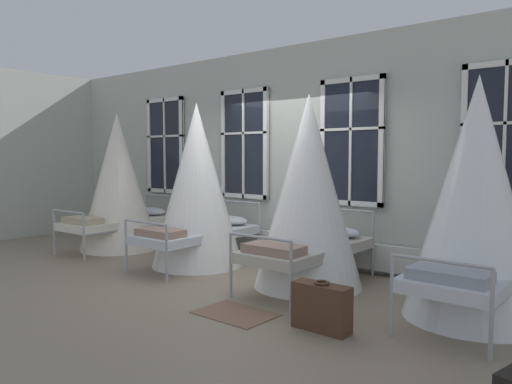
{
  "coord_description": "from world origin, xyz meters",
  "views": [
    {
      "loc": [
        4.22,
        -5.11,
        1.63
      ],
      "look_at": [
        0.16,
        -0.03,
        1.15
      ],
      "focal_mm": 34.16,
      "sensor_mm": 36.0,
      "label": 1
    }
  ],
  "objects_px": {
    "cot_first": "(118,183)",
    "cot_third": "(308,194)",
    "cot_second": "(197,187)",
    "suitcase_dark": "(322,307)",
    "cot_fourth": "(475,203)"
  },
  "relations": [
    {
      "from": "cot_third",
      "to": "suitcase_dark",
      "type": "relative_size",
      "value": 4.24
    },
    {
      "from": "cot_fourth",
      "to": "cot_first",
      "type": "bearing_deg",
      "value": 90.82
    },
    {
      "from": "cot_fourth",
      "to": "suitcase_dark",
      "type": "distance_m",
      "value": 1.86
    },
    {
      "from": "cot_first",
      "to": "cot_second",
      "type": "xyz_separation_m",
      "value": [
        2.0,
        -0.04,
        0.01
      ]
    },
    {
      "from": "cot_second",
      "to": "cot_fourth",
      "type": "distance_m",
      "value": 3.89
    },
    {
      "from": "suitcase_dark",
      "to": "cot_second",
      "type": "bearing_deg",
      "value": 158.15
    },
    {
      "from": "cot_fourth",
      "to": "suitcase_dark",
      "type": "height_order",
      "value": "cot_fourth"
    },
    {
      "from": "cot_first",
      "to": "cot_fourth",
      "type": "distance_m",
      "value": 5.89
    },
    {
      "from": "cot_first",
      "to": "cot_third",
      "type": "xyz_separation_m",
      "value": [
        3.93,
        -0.02,
        0.0
      ]
    },
    {
      "from": "cot_first",
      "to": "cot_second",
      "type": "distance_m",
      "value": 2.0
    },
    {
      "from": "cot_first",
      "to": "cot_third",
      "type": "distance_m",
      "value": 3.93
    },
    {
      "from": "cot_second",
      "to": "suitcase_dark",
      "type": "bearing_deg",
      "value": -113.62
    },
    {
      "from": "cot_third",
      "to": "cot_second",
      "type": "bearing_deg",
      "value": 90.72
    },
    {
      "from": "cot_first",
      "to": "cot_second",
      "type": "bearing_deg",
      "value": -92.92
    },
    {
      "from": "cot_first",
      "to": "suitcase_dark",
      "type": "distance_m",
      "value": 5.13
    }
  ]
}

